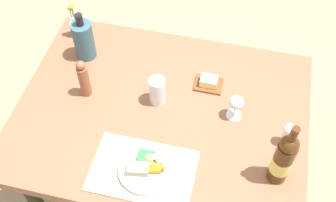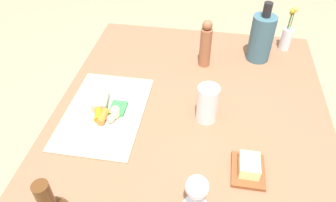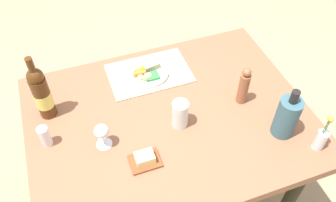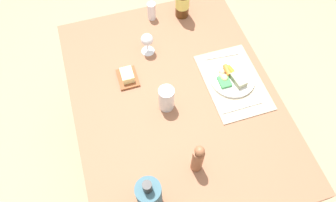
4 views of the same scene
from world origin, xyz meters
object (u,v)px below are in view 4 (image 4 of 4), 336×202
at_px(water_tumbler, 166,100).
at_px(salt_shaker, 152,11).
at_px(fork, 242,107).
at_px(wine_glass, 147,40).
at_px(cooler_bottle, 149,196).
at_px(knife, 221,56).
at_px(dinner_plate, 232,78).
at_px(butter_dish, 127,76).
at_px(dining_table, 175,106).
at_px(pepper_mill, 198,159).

xyz_separation_m(water_tumbler, salt_shaker, (0.59, -0.09, -0.01)).
bearing_deg(salt_shaker, water_tumbler, 171.04).
relative_size(fork, wine_glass, 1.64).
bearing_deg(salt_shaker, cooler_bottle, 163.88).
bearing_deg(water_tumbler, salt_shaker, -8.96).
height_order(water_tumbler, salt_shaker, water_tumbler).
bearing_deg(fork, knife, -4.40).
bearing_deg(dinner_plate, water_tumbler, 96.96).
xyz_separation_m(cooler_bottle, wine_glass, (0.77, -0.20, -0.02)).
xyz_separation_m(fork, knife, (0.32, -0.02, 0.00)).
xyz_separation_m(fork, butter_dish, (0.33, 0.49, 0.01)).
distance_m(knife, water_tumbler, 0.43).
bearing_deg(cooler_bottle, wine_glass, -14.67).
xyz_separation_m(knife, wine_glass, (0.15, 0.37, 0.08)).
relative_size(butter_dish, wine_glass, 1.01).
bearing_deg(salt_shaker, dinner_plate, -153.73).
height_order(dining_table, pepper_mill, pepper_mill).
bearing_deg(dinner_plate, knife, -3.38).
distance_m(water_tumbler, cooler_bottle, 0.47).
distance_m(water_tumbler, salt_shaker, 0.60).
bearing_deg(dinner_plate, pepper_mill, 138.87).
relative_size(water_tumbler, pepper_mill, 0.66).
distance_m(dining_table, wine_glass, 0.37).
bearing_deg(fork, dining_table, 62.75).
bearing_deg(water_tumbler, wine_glass, -0.67).
bearing_deg(pepper_mill, cooler_bottle, 110.32).
xyz_separation_m(dining_table, cooler_bottle, (-0.45, 0.25, 0.19)).
bearing_deg(dining_table, salt_shaker, -3.85).
distance_m(knife, butter_dish, 0.51).
relative_size(dining_table, fork, 6.25).
bearing_deg(cooler_bottle, pepper_mill, -69.68).
height_order(fork, water_tumbler, water_tumbler).
distance_m(knife, pepper_mill, 0.64).
height_order(water_tumbler, pepper_mill, pepper_mill).
bearing_deg(fork, water_tumbler, 71.09).
bearing_deg(salt_shaker, butter_dish, 147.92).
relative_size(dinner_plate, pepper_mill, 1.08).
bearing_deg(wine_glass, salt_shaker, -20.78).
relative_size(water_tumbler, wine_glass, 1.09).
distance_m(fork, salt_shaker, 0.75).
distance_m(dining_table, dinner_plate, 0.33).
relative_size(dining_table, cooler_bottle, 5.00).
bearing_deg(cooler_bottle, dining_table, -29.43).
bearing_deg(water_tumbler, butter_dish, 33.86).
xyz_separation_m(dinner_plate, knife, (0.16, -0.01, -0.01)).
bearing_deg(knife, cooler_bottle, 142.24).
relative_size(knife, pepper_mill, 0.86).
bearing_deg(butter_dish, water_tumbler, -146.14).
bearing_deg(knife, wine_glass, 72.13).
distance_m(water_tumbler, wine_glass, 0.36).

